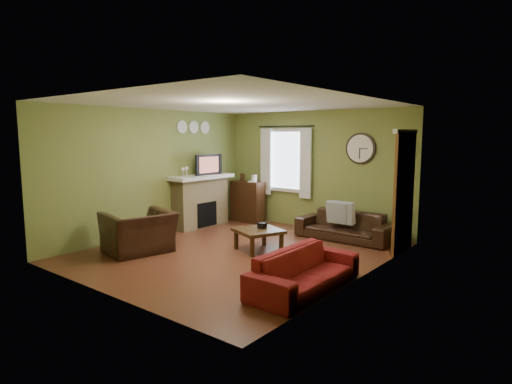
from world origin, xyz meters
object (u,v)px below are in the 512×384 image
Objects in this scene: coffee_table at (258,240)px; sofa_brown at (345,226)px; bookshelf at (248,202)px; armchair at (139,232)px; sofa_red at (305,270)px.

sofa_brown is at bearing 64.21° from coffee_table.
coffee_table is (1.84, -1.93, -0.29)m from bookshelf.
coffee_table is at bearing 144.09° from armchair.
armchair is (0.26, -3.34, -0.12)m from bookshelf.
sofa_red is at bearing 106.64° from armchair.
sofa_brown is 3.02m from sofa_red.
coffee_table is (1.58, 1.41, -0.17)m from armchair.
sofa_red is 1.64× the size of armchair.
sofa_brown is 3.95m from armchair.
armchair reaches higher than coffee_table.
bookshelf is at bearing -163.08° from armchair.
sofa_red is (0.87, -2.89, -0.01)m from sofa_brown.
sofa_red is 2.48× the size of coffee_table.
bookshelf is 3.35m from armchair.
bookshelf is 4.71m from sofa_red.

